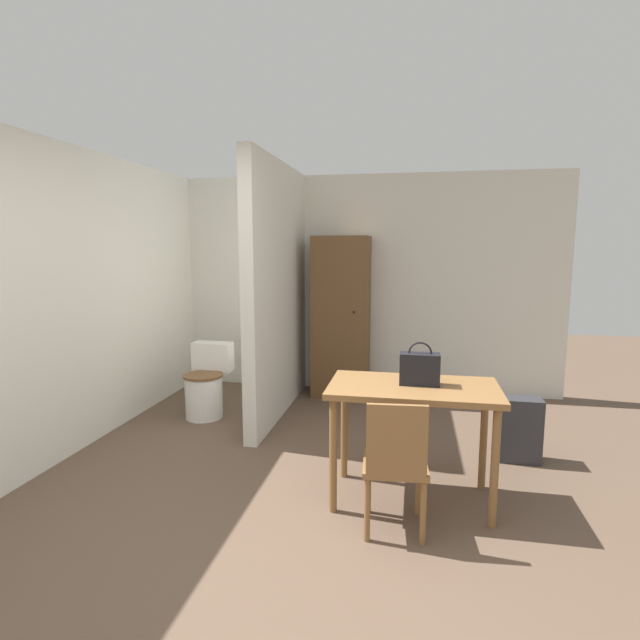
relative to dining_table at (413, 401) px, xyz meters
name	(u,v)px	position (x,y,z in m)	size (l,w,h in m)	color
ground_plane	(254,574)	(-0.79, -0.95, -0.69)	(16.00, 16.00, 0.00)	brown
wall_back	(347,284)	(-0.79, 2.62, 0.56)	(4.88, 0.12, 2.50)	silver
wall_left	(100,296)	(-2.79, 0.81, 0.56)	(0.12, 4.51, 2.50)	silver
partition_wall	(279,291)	(-1.35, 1.60, 0.56)	(0.12, 1.92, 2.50)	silver
dining_table	(413,401)	(0.00, 0.00, 0.00)	(1.10, 0.62, 0.79)	brown
wooden_chair	(395,462)	(-0.09, -0.43, -0.24)	(0.40, 0.40, 0.83)	brown
toilet	(206,385)	(-2.04, 1.34, -0.37)	(0.40, 0.54, 0.71)	white
handbag	(420,368)	(0.04, 0.03, 0.21)	(0.26, 0.13, 0.28)	black
wooden_cabinet	(341,317)	(-0.82, 2.31, 0.22)	(0.62, 0.48, 1.81)	brown
space_heater	(520,429)	(0.84, 0.80, -0.43)	(0.31, 0.20, 0.51)	#2D2D33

